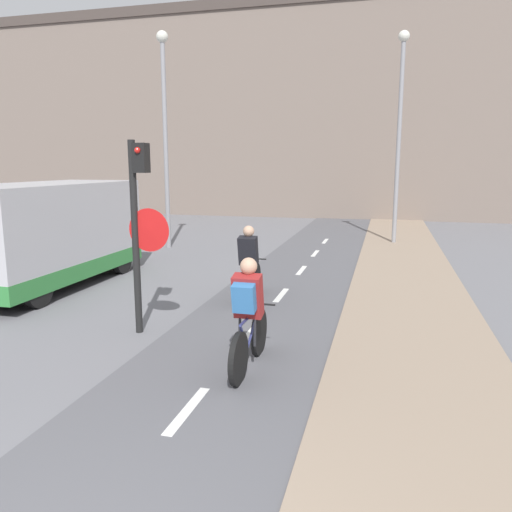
{
  "coord_description": "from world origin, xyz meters",
  "views": [
    {
      "loc": [
        1.99,
        -1.68,
        2.66
      ],
      "look_at": [
        0.0,
        5.96,
        1.2
      ],
      "focal_mm": 35.0,
      "sensor_mm": 36.0,
      "label": 1
    }
  ],
  "objects_px": {
    "street_lamp_far": "(165,118)",
    "cyclist_near": "(248,318)",
    "street_lamp_sidewalk": "(400,117)",
    "traffic_light_pole": "(139,216)",
    "cyclist_far": "(249,267)",
    "van": "(48,236)"
  },
  "relations": [
    {
      "from": "street_lamp_sidewalk",
      "to": "van",
      "type": "bearing_deg",
      "value": -132.67
    },
    {
      "from": "cyclist_far",
      "to": "van",
      "type": "relative_size",
      "value": 0.34
    },
    {
      "from": "street_lamp_sidewalk",
      "to": "traffic_light_pole",
      "type": "bearing_deg",
      "value": -110.87
    },
    {
      "from": "street_lamp_sidewalk",
      "to": "van",
      "type": "xyz_separation_m",
      "value": [
        -7.43,
        -8.06,
        -3.05
      ]
    },
    {
      "from": "cyclist_far",
      "to": "van",
      "type": "bearing_deg",
      "value": 179.97
    },
    {
      "from": "street_lamp_far",
      "to": "cyclist_near",
      "type": "height_order",
      "value": "street_lamp_far"
    },
    {
      "from": "cyclist_near",
      "to": "cyclist_far",
      "type": "distance_m",
      "value": 3.47
    },
    {
      "from": "traffic_light_pole",
      "to": "cyclist_near",
      "type": "xyz_separation_m",
      "value": [
        2.01,
        -1.01,
        -1.16
      ]
    },
    {
      "from": "street_lamp_far",
      "to": "cyclist_near",
      "type": "xyz_separation_m",
      "value": [
        5.11,
        -8.78,
        -3.34
      ]
    },
    {
      "from": "traffic_light_pole",
      "to": "cyclist_far",
      "type": "bearing_deg",
      "value": 64.9
    },
    {
      "from": "traffic_light_pole",
      "to": "cyclist_near",
      "type": "distance_m",
      "value": 2.53
    },
    {
      "from": "cyclist_far",
      "to": "traffic_light_pole",
      "type": "bearing_deg",
      "value": -115.1
    },
    {
      "from": "traffic_light_pole",
      "to": "van",
      "type": "distance_m",
      "value": 4.25
    },
    {
      "from": "street_lamp_sidewalk",
      "to": "cyclist_near",
      "type": "height_order",
      "value": "street_lamp_sidewalk"
    },
    {
      "from": "street_lamp_far",
      "to": "cyclist_near",
      "type": "distance_m",
      "value": 10.7
    },
    {
      "from": "traffic_light_pole",
      "to": "cyclist_far",
      "type": "distance_m",
      "value": 2.85
    },
    {
      "from": "cyclist_far",
      "to": "street_lamp_far",
      "type": "bearing_deg",
      "value": 127.61
    },
    {
      "from": "traffic_light_pole",
      "to": "street_lamp_sidewalk",
      "type": "height_order",
      "value": "street_lamp_sidewalk"
    },
    {
      "from": "cyclist_near",
      "to": "van",
      "type": "distance_m",
      "value": 6.43
    },
    {
      "from": "street_lamp_far",
      "to": "cyclist_near",
      "type": "bearing_deg",
      "value": -59.81
    },
    {
      "from": "street_lamp_sidewalk",
      "to": "cyclist_far",
      "type": "distance_m",
      "value": 9.24
    },
    {
      "from": "cyclist_far",
      "to": "van",
      "type": "height_order",
      "value": "van"
    }
  ]
}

